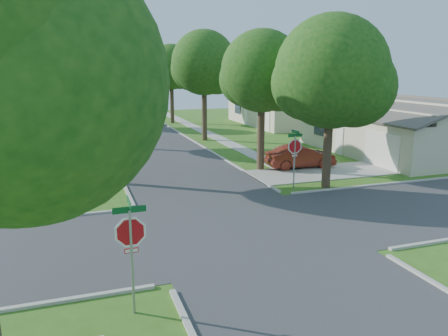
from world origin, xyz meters
TOP-DOWN VIEW (x-y plane):
  - ground at (0.00, 0.00)m, footprint 100.00×100.00m
  - road_ns at (0.00, 0.00)m, footprint 7.00×100.00m
  - sidewalk_ne at (6.10, 26.00)m, footprint 1.20×40.00m
  - sidewalk_nw at (-6.10, 26.00)m, footprint 1.20×40.00m
  - driveway at (7.90, 7.10)m, footprint 8.80×3.60m
  - stop_sign_sw at (-4.70, -4.70)m, footprint 1.05×0.80m
  - stop_sign_ne at (4.70, 4.70)m, footprint 1.05×0.80m
  - tree_e_near at (4.75, 9.01)m, footprint 4.97×4.80m
  - tree_e_mid at (4.76, 21.01)m, footprint 5.59×5.40m
  - tree_e_far at (4.75, 34.01)m, footprint 5.17×5.00m
  - tree_w_near at (-4.64, 9.01)m, footprint 5.38×5.20m
  - tree_w_mid at (-4.64, 21.01)m, footprint 5.80×5.60m
  - tree_w_far at (-4.65, 34.01)m, footprint 4.76×4.60m
  - tree_ne_corner at (6.36, 4.21)m, footprint 5.80×5.60m
  - house_ne_near at (15.99, 11.00)m, footprint 8.42×13.60m
  - house_ne_far at (15.99, 29.00)m, footprint 8.42×13.60m
  - car_driveway at (7.27, 8.70)m, footprint 4.32×1.69m
  - car_curb_east at (1.20, 32.99)m, footprint 1.73×4.08m
  - car_curb_west at (-3.20, 39.10)m, footprint 1.99×4.21m

SIDE VIEW (x-z plane):
  - ground at x=0.00m, z-range 0.00..0.00m
  - road_ns at x=0.00m, z-range -0.01..0.01m
  - sidewalk_ne at x=6.10m, z-range 0.00..0.04m
  - sidewalk_nw at x=-6.10m, z-range 0.00..0.04m
  - driveway at x=7.90m, z-range 0.00..0.05m
  - car_curb_west at x=-3.20m, z-range 0.00..1.19m
  - car_curb_east at x=1.20m, z-range 0.00..1.38m
  - car_driveway at x=7.27m, z-range 0.00..1.40m
  - house_ne_near at x=15.99m, z-range -0.60..3.63m
  - house_ne_far at x=15.99m, z-range -0.60..3.63m
  - stop_sign_sw at x=-4.70m, z-range 0.54..3.52m
  - stop_sign_ne at x=4.70m, z-range 0.54..3.52m
  - tree_w_far at x=-4.65m, z-range 1.49..9.52m
  - tree_ne_corner at x=6.36m, z-range 1.26..9.92m
  - tree_e_near at x=4.75m, z-range 1.50..9.78m
  - tree_e_far at x=4.75m, z-range 1.62..10.34m
  - tree_w_near at x=-4.64m, z-range 1.63..10.60m
  - tree_e_mid at x=4.76m, z-range 1.64..10.86m
  - tree_w_mid at x=-4.64m, z-range 1.71..11.27m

